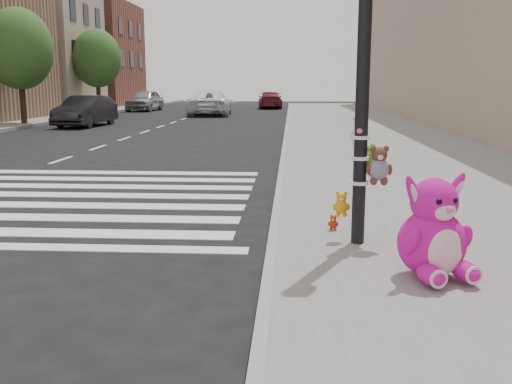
# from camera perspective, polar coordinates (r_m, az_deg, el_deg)

# --- Properties ---
(ground) EXTENTS (120.00, 120.00, 0.00)m
(ground) POSITION_cam_1_polar(r_m,az_deg,el_deg) (5.75, -14.93, -10.74)
(ground) COLOR black
(ground) RESTS_ON ground
(sidewalk_near) EXTENTS (7.00, 80.00, 0.14)m
(sidewalk_near) POSITION_cam_1_polar(r_m,az_deg,el_deg) (15.53, 15.56, 3.05)
(sidewalk_near) COLOR slate
(sidewalk_near) RESTS_ON ground
(curb_edge) EXTENTS (0.12, 80.00, 0.15)m
(curb_edge) POSITION_cam_1_polar(r_m,az_deg,el_deg) (15.19, 2.70, 3.27)
(curb_edge) COLOR gray
(curb_edge) RESTS_ON ground
(bld_far_d) EXTENTS (6.00, 8.00, 10.00)m
(bld_far_d) POSITION_cam_1_polar(r_m,az_deg,el_deg) (43.72, -20.35, 14.06)
(bld_far_d) COLOR tan
(bld_far_d) RESTS_ON ground
(bld_far_e) EXTENTS (6.00, 10.00, 9.00)m
(bld_far_e) POSITION_cam_1_polar(r_m,az_deg,el_deg) (53.95, -15.52, 13.08)
(bld_far_e) COLOR brown
(bld_far_e) RESTS_ON ground
(bld_near) EXTENTS (5.00, 60.00, 10.00)m
(bld_near) POSITION_cam_1_polar(r_m,az_deg,el_deg) (26.69, 23.63, 16.29)
(bld_near) COLOR tan
(bld_near) RESTS_ON ground
(signal_pole) EXTENTS (0.69, 0.50, 4.00)m
(signal_pole) POSITION_cam_1_polar(r_m,az_deg,el_deg) (6.92, 10.83, 8.12)
(signal_pole) COLOR black
(signal_pole) RESTS_ON sidewalk_near
(tree_far_b) EXTENTS (3.20, 3.20, 5.44)m
(tree_far_b) POSITION_cam_1_polar(r_m,az_deg,el_deg) (30.04, -22.64, 13.07)
(tree_far_b) COLOR #382619
(tree_far_b) RESTS_ON sidewalk_far
(tree_far_c) EXTENTS (3.20, 3.20, 5.44)m
(tree_far_c) POSITION_cam_1_polar(r_m,az_deg,el_deg) (40.23, -15.64, 12.73)
(tree_far_c) COLOR #382619
(tree_far_c) RESTS_ON sidewalk_far
(pink_bunny) EXTENTS (0.88, 0.96, 1.08)m
(pink_bunny) POSITION_cam_1_polar(r_m,az_deg,el_deg) (5.99, 17.38, -4.11)
(pink_bunny) COLOR #DB129C
(pink_bunny) RESTS_ON sidewalk_near
(red_teddy) EXTENTS (0.16, 0.12, 0.21)m
(red_teddy) POSITION_cam_1_polar(r_m,az_deg,el_deg) (7.70, 7.74, -3.03)
(red_teddy) COLOR #B72E12
(red_teddy) RESTS_ON sidewalk_near
(car_dark_far) EXTENTS (1.87, 4.55, 1.47)m
(car_dark_far) POSITION_cam_1_polar(r_m,az_deg,el_deg) (28.84, -16.66, 7.76)
(car_dark_far) COLOR black
(car_dark_far) RESTS_ON ground
(car_white_near) EXTENTS (2.93, 5.78, 1.56)m
(car_white_near) POSITION_cam_1_polar(r_m,az_deg,el_deg) (37.36, -4.60, 8.87)
(car_white_near) COLOR white
(car_white_near) RESTS_ON ground
(car_maroon_near) EXTENTS (2.16, 4.76, 1.35)m
(car_maroon_near) POSITION_cam_1_polar(r_m,az_deg,el_deg) (47.05, 1.43, 9.18)
(car_maroon_near) COLOR maroon
(car_maroon_near) RESTS_ON ground
(car_silver_deep) EXTENTS (2.20, 4.75, 1.57)m
(car_silver_deep) POSITION_cam_1_polar(r_m,az_deg,el_deg) (43.73, -11.04, 9.00)
(car_silver_deep) COLOR #A1A2A6
(car_silver_deep) RESTS_ON ground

